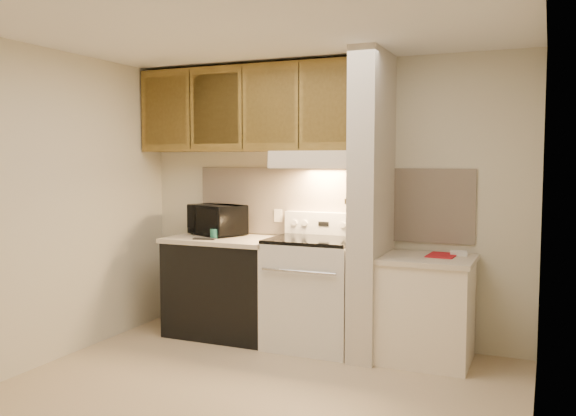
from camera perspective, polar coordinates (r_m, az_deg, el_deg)
The scene contains 50 objects.
floor at distance 4.45m, azimuth -3.14°, elevation -16.86°, with size 3.60×3.60×0.00m, color #C5AC8A.
ceiling at distance 4.24m, azimuth -3.29°, elevation 16.46°, with size 3.60×3.60×0.00m, color white.
wall_back at distance 5.54m, azimuth 3.71°, elevation 0.67°, with size 3.60×0.02×2.50m, color beige.
wall_left at distance 5.22m, azimuth -21.21°, elevation 0.12°, with size 0.02×3.00×2.50m, color beige.
wall_right at distance 3.73m, azimuth 22.40°, elevation -1.57°, with size 0.02×3.00×2.50m, color beige.
backsplash at distance 5.53m, azimuth 3.67°, elevation 0.51°, with size 2.60×0.02×0.63m, color beige.
range_body at distance 5.33m, azimuth 2.42°, elevation -8.06°, with size 0.76×0.65×0.92m, color silver.
oven_window at distance 5.04m, azimuth 1.12°, elevation -8.35°, with size 0.50×0.01×0.30m, color black.
oven_handle at distance 4.96m, azimuth 0.96°, elevation -5.96°, with size 0.02×0.02×0.65m, color silver.
cooktop at distance 5.25m, azimuth 2.44°, elevation -3.00°, with size 0.74×0.64×0.03m, color black.
range_backguard at distance 5.50m, azimuth 3.49°, elevation -1.45°, with size 0.76×0.08×0.20m, color silver.
range_display at distance 5.46m, azimuth 3.35°, elevation -1.49°, with size 0.10×0.01×0.04m, color black.
range_knob_left_outer at distance 5.56m, azimuth 0.62°, elevation -1.38°, with size 0.05×0.05×0.02m, color silver.
range_knob_left_inner at distance 5.52m, azimuth 1.58°, elevation -1.42°, with size 0.05×0.05×0.02m, color silver.
range_knob_right_inner at distance 5.40m, azimuth 5.13°, elevation -1.57°, with size 0.05×0.05×0.02m, color silver.
range_knob_right_outer at distance 5.37m, azimuth 6.15°, elevation -1.61°, with size 0.05×0.05×0.02m, color silver.
dishwasher_front at distance 5.71m, azimuth -5.90°, elevation -7.49°, with size 1.00×0.63×0.87m, color black.
left_countertop at distance 5.63m, azimuth -5.93°, elevation -2.96°, with size 1.04×0.67×0.04m, color beige.
spoon_rest at distance 5.51m, azimuth -7.84°, elevation -2.87°, with size 0.20×0.06×0.01m, color black.
teal_jar at distance 5.57m, azimuth -6.90°, elevation -2.40°, with size 0.08×0.08×0.09m, color #25715E.
outlet at distance 5.71m, azimuth -0.92°, elevation -0.72°, with size 0.08×0.01×0.12m, color #F5E6CE.
microwave at distance 5.82m, azimuth -6.68°, elevation -1.11°, with size 0.52×0.35×0.29m, color black.
partition_pillar at distance 5.05m, azimuth 7.84°, elevation 0.26°, with size 0.22×0.70×2.50m, color beige.
pillar_trim at distance 5.08m, azimuth 6.58°, elevation 0.86°, with size 0.01×0.70×0.04m, color brown.
knife_strip at distance 5.04m, azimuth 6.36°, elevation 1.06°, with size 0.02×0.42×0.04m, color black.
knife_blade_a at distance 4.91m, azimuth 5.71°, elevation -0.20°, with size 0.01×0.04×0.16m, color silver.
knife_handle_a at distance 4.88m, azimuth 5.68°, elevation 1.54°, with size 0.02×0.02×0.10m, color black.
knife_blade_b at distance 4.96m, azimuth 5.91°, elevation -0.27°, with size 0.01×0.04×0.18m, color silver.
knife_handle_b at distance 4.97m, azimuth 6.00°, elevation 1.59°, with size 0.02×0.02×0.10m, color black.
knife_blade_c at distance 5.05m, azimuth 6.24°, elevation -0.29°, with size 0.01×0.04×0.20m, color silver.
knife_handle_c at distance 5.04m, azimuth 6.25°, elevation 1.63°, with size 0.02×0.02×0.10m, color black.
knife_blade_d at distance 5.12m, azimuth 6.48°, elevation -0.01°, with size 0.01×0.04×0.16m, color silver.
knife_handle_d at distance 5.12m, azimuth 6.53°, elevation 1.67°, with size 0.02×0.02×0.10m, color black.
knife_blade_e at distance 5.21m, azimuth 6.75°, elevation -0.05°, with size 0.01×0.04×0.18m, color silver.
knife_handle_e at distance 5.20m, azimuth 6.78°, elevation 1.71°, with size 0.02×0.02×0.10m, color black.
oven_mitt at distance 5.26m, azimuth 6.93°, elevation -0.69°, with size 0.03×0.10×0.25m, color gray.
right_cab_base at distance 5.09m, azimuth 12.80°, elevation -9.43°, with size 0.70×0.60×0.81m, color #F5E6CE.
right_countertop at distance 5.00m, azimuth 12.89°, elevation -4.71°, with size 0.74×0.64×0.04m, color beige.
red_folder at distance 5.08m, azimuth 14.21°, elevation -4.31°, with size 0.21×0.29×0.01m, color #B2161E.
white_box at distance 5.14m, azimuth 15.68°, elevation -4.09°, with size 0.13×0.09×0.04m, color white.
range_hood at distance 5.32m, azimuth 2.94°, elevation 4.55°, with size 0.78×0.44×0.15m, color #F5E6CE.
hood_lip at distance 5.12m, azimuth 2.12°, elevation 4.05°, with size 0.78×0.04×0.06m, color #F5E6CE.
upper_cabinets at distance 5.66m, azimuth -3.53°, elevation 9.22°, with size 2.18×0.33×0.77m, color brown.
cab_door_a at distance 5.94m, azimuth -11.39°, elevation 8.92°, with size 0.46×0.01×0.63m, color brown.
cab_gap_a at distance 5.79m, azimuth -9.15°, elevation 9.06°, with size 0.01×0.01×0.73m, color black.
cab_door_b at distance 5.65m, azimuth -6.78°, elevation 9.20°, with size 0.46×0.01×0.63m, color brown.
cab_gap_b at distance 5.51m, azimuth -4.30°, elevation 9.33°, with size 0.01×0.01×0.73m, color black.
cab_door_c at distance 5.39m, azimuth -1.69°, elevation 9.45°, with size 0.46×0.01×0.63m, color brown.
cab_gap_c at distance 5.29m, azimuth 1.02°, elevation 9.55°, with size 0.01×0.01×0.73m, color black.
cab_door_d at distance 5.19m, azimuth 3.85°, elevation 9.63°, with size 0.46×0.01×0.63m, color brown.
Camera 1 is at (1.85, -3.71, 1.63)m, focal length 38.00 mm.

